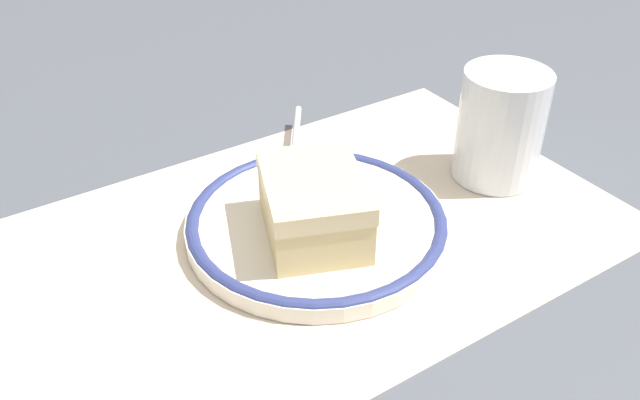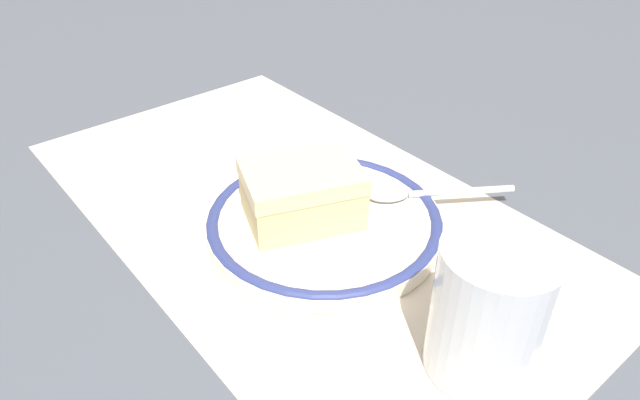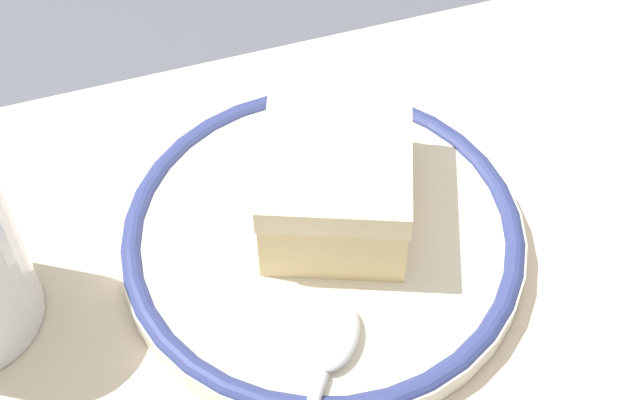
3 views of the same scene
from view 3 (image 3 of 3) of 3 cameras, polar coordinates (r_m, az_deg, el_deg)
The scene contains 5 objects.
ground_plane at distance 0.50m, azimuth 4.40°, elevation -1.85°, with size 2.40×2.40×0.00m, color #4C515B.
placemat at distance 0.50m, azimuth 4.40°, elevation -1.79°, with size 0.56×0.31×0.00m, color beige.
plate at distance 0.49m, azimuth 0.00°, elevation -1.83°, with size 0.21×0.21×0.02m.
cake_slice at distance 0.47m, azimuth 1.00°, elevation 1.63°, with size 0.10×0.11×0.05m.
spoon at distance 0.43m, azimuth 0.06°, elevation -10.52°, with size 0.09×0.12×0.01m.
Camera 3 is at (0.13, 0.27, 0.40)m, focal length 53.43 mm.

